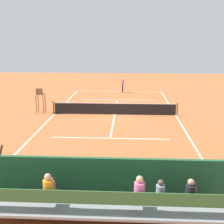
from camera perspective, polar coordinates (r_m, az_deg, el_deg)
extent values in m
plane|color=#BC6033|center=(24.65, 0.51, -0.47)|extent=(60.00, 60.00, 0.00)
cube|color=white|center=(35.40, 1.35, 3.96)|extent=(10.00, 0.10, 0.01)
cube|color=white|center=(14.28, -1.59, -11.49)|extent=(10.00, 0.10, 0.01)
cube|color=white|center=(24.93, 12.07, -0.61)|extent=(0.10, 22.00, 0.01)
cube|color=white|center=(25.37, -10.84, -0.30)|extent=(0.10, 22.00, 0.01)
cube|color=white|center=(30.54, 1.04, 2.35)|extent=(7.50, 0.10, 0.01)
cube|color=white|center=(18.85, -0.35, -5.03)|extent=(7.50, 0.10, 0.01)
cube|color=white|center=(24.65, 0.51, -0.47)|extent=(0.10, 12.10, 0.01)
cube|color=white|center=(35.40, 1.35, 3.96)|extent=(0.10, 0.30, 0.01)
cube|color=black|center=(24.54, 0.52, 0.56)|extent=(10.00, 0.02, 0.91)
cube|color=white|center=(24.43, 0.52, 1.66)|extent=(10.00, 0.04, 0.06)
cylinder|color=#2D5133|center=(24.82, 12.36, 0.57)|extent=(0.10, 0.10, 1.07)
cylinder|color=#2D5133|center=(25.27, -11.12, 0.87)|extent=(0.10, 0.10, 1.07)
cube|color=#235633|center=(11.16, -2.92, -13.46)|extent=(18.00, 0.16, 2.00)
cube|color=gray|center=(11.24, -3.07, -17.79)|extent=(9.00, 0.10, 0.45)
cube|color=gray|center=(10.84, -3.29, -17.93)|extent=(9.00, 0.80, 0.08)
cube|color=gray|center=(11.26, -3.05, -17.71)|extent=(9.00, 0.04, 0.45)
cube|color=#386B38|center=(10.54, -3.39, -16.27)|extent=(8.60, 0.36, 0.04)
cube|color=#386B38|center=(10.29, -3.52, -15.81)|extent=(8.60, 0.03, 0.36)
cube|color=gray|center=(9.93, -3.87, -18.15)|extent=(9.00, 0.80, 0.08)
cube|color=gray|center=(10.35, -3.58, -17.90)|extent=(9.00, 0.04, 0.45)
cube|color=#386B38|center=(9.63, -3.98, -16.34)|extent=(8.60, 0.36, 0.04)
cube|color=#386B38|center=(9.38, -4.15, -15.84)|extent=(8.60, 0.03, 0.36)
cube|color=gray|center=(9.02, -4.56, -18.41)|extent=(9.00, 0.80, 0.08)
cube|color=gray|center=(9.44, -4.22, -18.13)|extent=(9.00, 0.04, 0.45)
cube|color=#386B38|center=(8.72, -4.71, -16.43)|extent=(8.60, 0.36, 0.04)
cube|color=#386B38|center=(8.47, -4.91, -15.87)|extent=(8.60, 0.03, 0.36)
cube|color=#2D2D33|center=(10.92, -11.30, -15.16)|extent=(0.32, 0.40, 0.12)
cylinder|color=pink|center=(10.68, -11.53, -14.12)|extent=(0.30, 0.30, 0.45)
sphere|color=brown|center=(10.54, -11.62, -12.56)|extent=(0.20, 0.20, 0.20)
cube|color=#2D2D33|center=(9.88, 14.48, -15.68)|extent=(0.32, 0.40, 0.12)
cylinder|color=black|center=(9.64, 14.73, -14.55)|extent=(0.30, 0.30, 0.45)
sphere|color=tan|center=(9.50, 14.85, -12.82)|extent=(0.20, 0.20, 0.20)
cube|color=#2D2D33|center=(8.78, 5.19, -15.89)|extent=(0.32, 0.40, 0.12)
cylinder|color=pink|center=(8.54, 5.26, -14.63)|extent=(0.30, 0.30, 0.45)
sphere|color=tan|center=(8.39, 5.31, -12.68)|extent=(0.20, 0.20, 0.20)
cube|color=#2D2D33|center=(10.67, 9.10, -15.79)|extent=(0.32, 0.40, 0.12)
cylinder|color=#9399A3|center=(10.43, 9.23, -14.76)|extent=(0.30, 0.30, 0.45)
sphere|color=brown|center=(10.28, 9.30, -13.17)|extent=(0.20, 0.20, 0.20)
cube|color=#2D2D33|center=(10.83, 14.77, -15.63)|extent=(0.32, 0.40, 0.12)
cylinder|color=red|center=(10.59, 15.00, -14.61)|extent=(0.30, 0.30, 0.45)
sphere|color=#8C6647|center=(10.44, 15.11, -13.04)|extent=(0.20, 0.20, 0.20)
cube|color=#2D2D33|center=(9.05, -11.78, -15.19)|extent=(0.32, 0.40, 0.12)
cylinder|color=orange|center=(8.81, -12.07, -13.94)|extent=(0.30, 0.30, 0.45)
sphere|color=tan|center=(8.67, -12.18, -12.04)|extent=(0.20, 0.20, 0.20)
cylinder|color=brown|center=(25.82, -12.64, 1.67)|extent=(0.07, 0.07, 1.60)
cylinder|color=brown|center=(25.99, -13.91, 1.68)|extent=(0.07, 0.07, 1.60)
cylinder|color=brown|center=(25.26, -13.00, 1.38)|extent=(0.07, 0.07, 1.60)
cylinder|color=brown|center=(25.43, -14.30, 1.39)|extent=(0.07, 0.07, 1.60)
cube|color=brown|center=(25.46, -13.56, 3.36)|extent=(0.56, 0.56, 0.06)
cube|color=brown|center=(25.19, -13.75, 3.86)|extent=(0.56, 0.06, 0.48)
cube|color=brown|center=(25.36, -13.02, 3.69)|extent=(0.04, 0.48, 0.04)
cube|color=brown|center=(25.51, -14.14, 3.69)|extent=(0.04, 0.48, 0.04)
cube|color=#234C2D|center=(12.25, 12.96, -14.09)|extent=(1.80, 0.40, 0.05)
cylinder|color=#234C2D|center=(12.50, 16.40, -14.88)|extent=(0.06, 0.06, 0.45)
cylinder|color=#234C2D|center=(12.25, 9.31, -15.10)|extent=(0.06, 0.06, 0.45)
cube|color=#234C2D|center=(11.95, 13.18, -13.22)|extent=(1.80, 0.04, 0.36)
cube|color=black|center=(12.04, 5.72, -15.77)|extent=(0.90, 0.36, 0.36)
cylinder|color=black|center=(34.98, 2.03, 4.53)|extent=(0.14, 0.14, 0.85)
cylinder|color=black|center=(34.76, 2.03, 4.47)|extent=(0.14, 0.14, 0.85)
cylinder|color=pink|center=(34.76, 2.04, 5.68)|extent=(0.37, 0.37, 0.60)
sphere|color=beige|center=(34.70, 2.05, 6.35)|extent=(0.22, 0.22, 0.22)
cylinder|color=beige|center=(34.47, 2.05, 6.45)|extent=(0.25, 0.09, 0.55)
cylinder|color=beige|center=(34.97, 2.04, 5.78)|extent=(0.09, 0.09, 0.50)
cylinder|color=black|center=(34.84, 0.73, 3.82)|extent=(0.22, 0.21, 0.03)
torus|color=#D8CC4C|center=(34.65, 1.05, 3.76)|extent=(0.43, 0.43, 0.02)
cylinder|color=white|center=(34.65, 1.05, 3.76)|extent=(0.25, 0.25, 0.00)
sphere|color=#CCDB33|center=(32.95, -0.24, 3.27)|extent=(0.07, 0.07, 0.07)
cylinder|color=#232328|center=(13.51, -20.31, -11.99)|extent=(0.14, 0.14, 0.85)
cylinder|color=brown|center=(13.12, -20.46, -6.97)|extent=(0.26, 0.15, 0.55)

